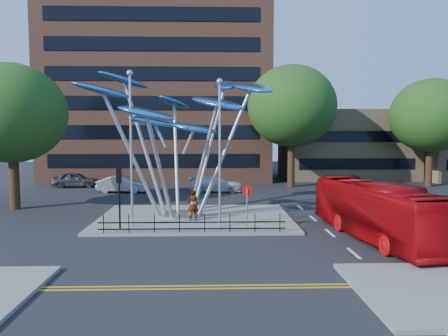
{
  "coord_description": "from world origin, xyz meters",
  "views": [
    {
      "loc": [
        0.03,
        -21.26,
        5.52
      ],
      "look_at": [
        0.77,
        4.0,
        3.41
      ],
      "focal_mm": 35.0,
      "sensor_mm": 36.0,
      "label": 1
    }
  ],
  "objects_px": {
    "street_lamp_left": "(131,135)",
    "no_entry_sign_island": "(247,199)",
    "red_bus": "(377,211)",
    "parked_car_left": "(76,180)",
    "pedestrian": "(193,205)",
    "tree_right": "(292,106)",
    "tree_far": "(431,116)",
    "parked_car_right": "(216,184)",
    "traffic_light_island": "(119,185)",
    "parked_car_mid": "(123,184)",
    "tree_left": "(12,113)",
    "leaf_sculpture": "(178,110)",
    "street_lamp_right": "(220,139)"
  },
  "relations": [
    {
      "from": "no_entry_sign_island",
      "to": "pedestrian",
      "type": "height_order",
      "value": "no_entry_sign_island"
    },
    {
      "from": "traffic_light_island",
      "to": "parked_car_left",
      "type": "distance_m",
      "value": 21.61
    },
    {
      "from": "tree_far",
      "to": "parked_car_left",
      "type": "relative_size",
      "value": 2.45
    },
    {
      "from": "street_lamp_left",
      "to": "tree_far",
      "type": "bearing_deg",
      "value": 34.92
    },
    {
      "from": "tree_far",
      "to": "no_entry_sign_island",
      "type": "bearing_deg",
      "value": -135.75
    },
    {
      "from": "red_bus",
      "to": "parked_car_mid",
      "type": "xyz_separation_m",
      "value": [
        -16.53,
        17.85,
        -0.73
      ]
    },
    {
      "from": "tree_right",
      "to": "leaf_sculpture",
      "type": "relative_size",
      "value": 0.95
    },
    {
      "from": "leaf_sculpture",
      "to": "traffic_light_island",
      "type": "relative_size",
      "value": 3.71
    },
    {
      "from": "tree_right",
      "to": "traffic_light_island",
      "type": "distance_m",
      "value": 24.06
    },
    {
      "from": "street_lamp_right",
      "to": "parked_car_mid",
      "type": "distance_m",
      "value": 18.09
    },
    {
      "from": "tree_left",
      "to": "red_bus",
      "type": "height_order",
      "value": "tree_left"
    },
    {
      "from": "tree_right",
      "to": "tree_left",
      "type": "bearing_deg",
      "value": -151.39
    },
    {
      "from": "street_lamp_right",
      "to": "tree_far",
      "type": "bearing_deg",
      "value": 41.47
    },
    {
      "from": "red_bus",
      "to": "parked_car_left",
      "type": "xyz_separation_m",
      "value": [
        -21.99,
        21.78,
        -0.73
      ]
    },
    {
      "from": "street_lamp_left",
      "to": "no_entry_sign_island",
      "type": "distance_m",
      "value": 7.47
    },
    {
      "from": "leaf_sculpture",
      "to": "pedestrian",
      "type": "xyz_separation_m",
      "value": [
        0.98,
        -1.86,
        -5.8
      ]
    },
    {
      "from": "tree_far",
      "to": "street_lamp_left",
      "type": "height_order",
      "value": "tree_far"
    },
    {
      "from": "street_lamp_left",
      "to": "pedestrian",
      "type": "height_order",
      "value": "street_lamp_left"
    },
    {
      "from": "parked_car_left",
      "to": "parked_car_right",
      "type": "xyz_separation_m",
      "value": [
        13.98,
        -3.69,
        -0.03
      ]
    },
    {
      "from": "tree_far",
      "to": "traffic_light_island",
      "type": "xyz_separation_m",
      "value": [
        -27.0,
        -19.5,
        -4.49
      ]
    },
    {
      "from": "tree_left",
      "to": "parked_car_right",
      "type": "height_order",
      "value": "tree_left"
    },
    {
      "from": "leaf_sculpture",
      "to": "pedestrian",
      "type": "height_order",
      "value": "leaf_sculpture"
    },
    {
      "from": "tree_left",
      "to": "street_lamp_right",
      "type": "height_order",
      "value": "tree_left"
    },
    {
      "from": "tree_right",
      "to": "parked_car_mid",
      "type": "height_order",
      "value": "tree_right"
    },
    {
      "from": "street_lamp_right",
      "to": "traffic_light_island",
      "type": "xyz_separation_m",
      "value": [
        -5.5,
        -0.5,
        -2.48
      ]
    },
    {
      "from": "leaf_sculpture",
      "to": "no_entry_sign_island",
      "type": "bearing_deg",
      "value": -45.67
    },
    {
      "from": "tree_right",
      "to": "traffic_light_island",
      "type": "height_order",
      "value": "tree_right"
    },
    {
      "from": "tree_right",
      "to": "leaf_sculpture",
      "type": "distance_m",
      "value": 18.37
    },
    {
      "from": "traffic_light_island",
      "to": "parked_car_right",
      "type": "bearing_deg",
      "value": 71.18
    },
    {
      "from": "leaf_sculpture",
      "to": "parked_car_right",
      "type": "relative_size",
      "value": 2.55
    },
    {
      "from": "tree_right",
      "to": "pedestrian",
      "type": "relative_size",
      "value": 6.55
    },
    {
      "from": "pedestrian",
      "to": "parked_car_left",
      "type": "relative_size",
      "value": 0.42
    },
    {
      "from": "traffic_light_island",
      "to": "no_entry_sign_island",
      "type": "relative_size",
      "value": 1.4
    },
    {
      "from": "tree_left",
      "to": "red_bus",
      "type": "xyz_separation_m",
      "value": [
        22.5,
        -9.5,
        -5.31
      ]
    },
    {
      "from": "pedestrian",
      "to": "parked_car_mid",
      "type": "distance_m",
      "value": 15.21
    },
    {
      "from": "tree_far",
      "to": "street_lamp_left",
      "type": "distance_m",
      "value": 32.37
    },
    {
      "from": "street_lamp_right",
      "to": "street_lamp_left",
      "type": "bearing_deg",
      "value": 174.29
    },
    {
      "from": "street_lamp_left",
      "to": "red_bus",
      "type": "relative_size",
      "value": 0.83
    },
    {
      "from": "tree_right",
      "to": "red_bus",
      "type": "relative_size",
      "value": 1.14
    },
    {
      "from": "tree_right",
      "to": "pedestrian",
      "type": "height_order",
      "value": "tree_right"
    },
    {
      "from": "leaf_sculpture",
      "to": "parked_car_left",
      "type": "relative_size",
      "value": 2.88
    },
    {
      "from": "red_bus",
      "to": "parked_car_right",
      "type": "distance_m",
      "value": 19.8
    },
    {
      "from": "tree_left",
      "to": "street_lamp_right",
      "type": "distance_m",
      "value": 16.19
    },
    {
      "from": "parked_car_left",
      "to": "pedestrian",
      "type": "bearing_deg",
      "value": -147.5
    },
    {
      "from": "street_lamp_left",
      "to": "tree_right",
      "type": "bearing_deg",
      "value": 55.95
    },
    {
      "from": "pedestrian",
      "to": "parked_car_mid",
      "type": "relative_size",
      "value": 0.4
    },
    {
      "from": "tree_far",
      "to": "parked_car_left",
      "type": "bearing_deg",
      "value": 179.54
    },
    {
      "from": "tree_right",
      "to": "traffic_light_island",
      "type": "bearing_deg",
      "value": -123.69
    },
    {
      "from": "traffic_light_island",
      "to": "no_entry_sign_island",
      "type": "xyz_separation_m",
      "value": [
        7.0,
        0.02,
        -0.8
      ]
    },
    {
      "from": "street_lamp_right",
      "to": "no_entry_sign_island",
      "type": "xyz_separation_m",
      "value": [
        1.5,
        -0.48,
        -3.28
      ]
    }
  ]
}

